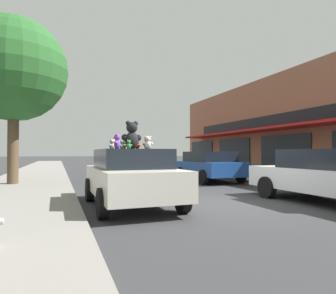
{
  "coord_description": "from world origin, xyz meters",
  "views": [
    {
      "loc": [
        -4.39,
        -7.22,
        1.39
      ],
      "look_at": [
        -0.62,
        3.0,
        1.61
      ],
      "focal_mm": 32.0,
      "sensor_mm": 36.0,
      "label": 1
    }
  ],
  "objects_px": {
    "teddy_bear_orange": "(147,143)",
    "teddy_bear_white": "(148,143)",
    "teddy_bear_teal": "(122,145)",
    "parked_car_far_left": "(328,175)",
    "teddy_bear_giant": "(132,136)",
    "teddy_bear_cream": "(113,145)",
    "street_tree": "(14,70)",
    "teddy_bear_red": "(138,145)",
    "teddy_bear_blue": "(112,145)",
    "plush_art_car": "(131,176)",
    "teddy_bear_brown": "(124,145)",
    "parked_car_far_center": "(209,165)",
    "teddy_bear_green": "(129,145)",
    "teddy_bear_purple": "(117,142)"
  },
  "relations": [
    {
      "from": "teddy_bear_orange",
      "to": "teddy_bear_white",
      "type": "distance_m",
      "value": 0.96
    },
    {
      "from": "teddy_bear_teal",
      "to": "parked_car_far_left",
      "type": "height_order",
      "value": "teddy_bear_teal"
    },
    {
      "from": "teddy_bear_giant",
      "to": "teddy_bear_cream",
      "type": "bearing_deg",
      "value": -48.81
    },
    {
      "from": "parked_car_far_left",
      "to": "street_tree",
      "type": "relative_size",
      "value": 0.68
    },
    {
      "from": "teddy_bear_red",
      "to": "teddy_bear_blue",
      "type": "bearing_deg",
      "value": 26.31
    },
    {
      "from": "plush_art_car",
      "to": "street_tree",
      "type": "height_order",
      "value": "street_tree"
    },
    {
      "from": "teddy_bear_teal",
      "to": "teddy_bear_white",
      "type": "bearing_deg",
      "value": 58.67
    },
    {
      "from": "teddy_bear_brown",
      "to": "teddy_bear_cream",
      "type": "relative_size",
      "value": 0.89
    },
    {
      "from": "plush_art_car",
      "to": "parked_car_far_center",
      "type": "height_order",
      "value": "plush_art_car"
    },
    {
      "from": "plush_art_car",
      "to": "teddy_bear_brown",
      "type": "relative_size",
      "value": 15.97
    },
    {
      "from": "teddy_bear_green",
      "to": "teddy_bear_blue",
      "type": "xyz_separation_m",
      "value": [
        -0.28,
        0.94,
        0.02
      ]
    },
    {
      "from": "teddy_bear_orange",
      "to": "teddy_bear_red",
      "type": "bearing_deg",
      "value": -14.07
    },
    {
      "from": "teddy_bear_giant",
      "to": "teddy_bear_blue",
      "type": "xyz_separation_m",
      "value": [
        -0.43,
        0.64,
        -0.23
      ]
    },
    {
      "from": "teddy_bear_cream",
      "to": "plush_art_car",
      "type": "bearing_deg",
      "value": 96.81
    },
    {
      "from": "teddy_bear_white",
      "to": "teddy_bear_teal",
      "type": "height_order",
      "value": "teddy_bear_white"
    },
    {
      "from": "teddy_bear_red",
      "to": "teddy_bear_green",
      "type": "xyz_separation_m",
      "value": [
        -0.37,
        -0.55,
        -0.01
      ]
    },
    {
      "from": "teddy_bear_red",
      "to": "street_tree",
      "type": "xyz_separation_m",
      "value": [
        -3.83,
        5.76,
        3.26
      ]
    },
    {
      "from": "teddy_bear_purple",
      "to": "teddy_bear_green",
      "type": "relative_size",
      "value": 1.57
    },
    {
      "from": "teddy_bear_purple",
      "to": "teddy_bear_blue",
      "type": "relative_size",
      "value": 1.36
    },
    {
      "from": "teddy_bear_giant",
      "to": "teddy_bear_red",
      "type": "bearing_deg",
      "value": -136.56
    },
    {
      "from": "teddy_bear_red",
      "to": "parked_car_far_left",
      "type": "distance_m",
      "value": 5.31
    },
    {
      "from": "plush_art_car",
      "to": "teddy_bear_brown",
      "type": "height_order",
      "value": "teddy_bear_brown"
    },
    {
      "from": "parked_car_far_left",
      "to": "street_tree",
      "type": "xyz_separation_m",
      "value": [
        -8.72,
        7.67,
        4.09
      ]
    },
    {
      "from": "teddy_bear_green",
      "to": "teddy_bear_brown",
      "type": "relative_size",
      "value": 0.97
    },
    {
      "from": "teddy_bear_teal",
      "to": "teddy_bear_blue",
      "type": "bearing_deg",
      "value": -75.13
    },
    {
      "from": "teddy_bear_orange",
      "to": "teddy_bear_white",
      "type": "xyz_separation_m",
      "value": [
        -0.24,
        -0.93,
        -0.01
      ]
    },
    {
      "from": "teddy_bear_giant",
      "to": "teddy_bear_orange",
      "type": "height_order",
      "value": "teddy_bear_giant"
    },
    {
      "from": "plush_art_car",
      "to": "parked_car_far_center",
      "type": "relative_size",
      "value": 0.99
    },
    {
      "from": "teddy_bear_purple",
      "to": "teddy_bear_red",
      "type": "xyz_separation_m",
      "value": [
        0.69,
        0.61,
        -0.06
      ]
    },
    {
      "from": "plush_art_car",
      "to": "teddy_bear_purple",
      "type": "xyz_separation_m",
      "value": [
        -0.4,
        -0.15,
        0.88
      ]
    },
    {
      "from": "teddy_bear_orange",
      "to": "teddy_bear_cream",
      "type": "xyz_separation_m",
      "value": [
        -0.88,
        0.37,
        -0.03
      ]
    },
    {
      "from": "teddy_bear_green",
      "to": "street_tree",
      "type": "height_order",
      "value": "street_tree"
    },
    {
      "from": "parked_car_far_left",
      "to": "parked_car_far_center",
      "type": "distance_m",
      "value": 6.88
    },
    {
      "from": "teddy_bear_blue",
      "to": "street_tree",
      "type": "height_order",
      "value": "street_tree"
    },
    {
      "from": "teddy_bear_white",
      "to": "teddy_bear_blue",
      "type": "bearing_deg",
      "value": -40.78
    },
    {
      "from": "teddy_bear_green",
      "to": "teddy_bear_brown",
      "type": "height_order",
      "value": "teddy_bear_brown"
    },
    {
      "from": "teddy_bear_giant",
      "to": "parked_car_far_center",
      "type": "bearing_deg",
      "value": -139.14
    },
    {
      "from": "parked_car_far_center",
      "to": "street_tree",
      "type": "height_order",
      "value": "street_tree"
    },
    {
      "from": "teddy_bear_purple",
      "to": "teddy_bear_cream",
      "type": "distance_m",
      "value": 0.78
    },
    {
      "from": "teddy_bear_cream",
      "to": "teddy_bear_teal",
      "type": "relative_size",
      "value": 1.12
    },
    {
      "from": "teddy_bear_giant",
      "to": "teddy_bear_purple",
      "type": "relative_size",
      "value": 1.98
    },
    {
      "from": "teddy_bear_blue",
      "to": "teddy_bear_teal",
      "type": "height_order",
      "value": "teddy_bear_blue"
    },
    {
      "from": "teddy_bear_blue",
      "to": "teddy_bear_white",
      "type": "bearing_deg",
      "value": 161.76
    },
    {
      "from": "teddy_bear_orange",
      "to": "teddy_bear_brown",
      "type": "xyz_separation_m",
      "value": [
        -0.58,
        0.27,
        -0.04
      ]
    },
    {
      "from": "teddy_bear_brown",
      "to": "parked_car_far_center",
      "type": "bearing_deg",
      "value": -72.36
    },
    {
      "from": "teddy_bear_white",
      "to": "parked_car_far_center",
      "type": "relative_size",
      "value": 0.08
    },
    {
      "from": "teddy_bear_green",
      "to": "street_tree",
      "type": "relative_size",
      "value": 0.04
    },
    {
      "from": "teddy_bear_cream",
      "to": "street_tree",
      "type": "distance_m",
      "value": 7.2
    },
    {
      "from": "teddy_bear_red",
      "to": "teddy_bear_brown",
      "type": "height_order",
      "value": "teddy_bear_red"
    },
    {
      "from": "plush_art_car",
      "to": "teddy_bear_white",
      "type": "distance_m",
      "value": 1.12
    }
  ]
}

